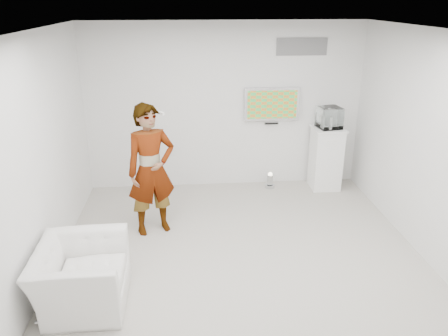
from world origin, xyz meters
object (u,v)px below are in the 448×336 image
at_px(armchair, 82,276).
at_px(pedestal, 326,158).
at_px(tv, 272,104).
at_px(person, 151,170).
at_px(floor_uplight, 270,180).

xyz_separation_m(armchair, pedestal, (3.80, 3.04, 0.22)).
xyz_separation_m(tv, pedestal, (1.00, -0.28, -0.97)).
distance_m(person, floor_uplight, 2.65).
height_order(person, armchair, person).
xyz_separation_m(person, pedestal, (3.08, 1.38, -0.41)).
height_order(armchair, pedestal, pedestal).
height_order(tv, pedestal, tv).
bearing_deg(armchair, person, -24.14).
xyz_separation_m(pedestal, floor_uplight, (-1.02, 0.05, -0.44)).
distance_m(pedestal, floor_uplight, 1.11).
bearing_deg(armchair, floor_uplight, -42.67).
xyz_separation_m(tv, armchair, (-2.80, -3.33, -1.19)).
relative_size(person, pedestal, 1.71).
distance_m(armchair, pedestal, 4.87).
relative_size(tv, floor_uplight, 3.45).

